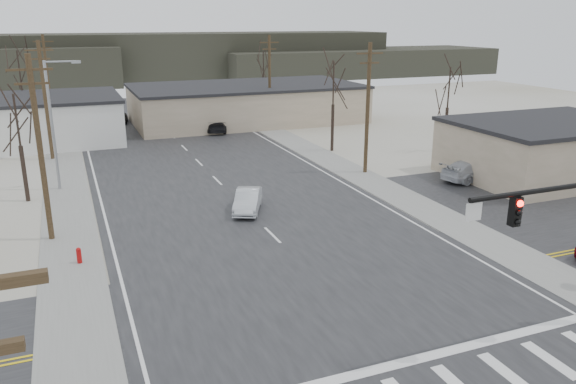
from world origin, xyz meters
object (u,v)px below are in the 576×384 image
at_px(sedan_crossing, 248,200).
at_px(car_far_a, 216,125).
at_px(car_far_b, 121,118).
at_px(fire_hydrant, 79,255).
at_px(car_parked_silver, 472,170).

relative_size(sedan_crossing, car_far_a, 0.81).
distance_m(car_far_a, car_far_b, 12.89).
bearing_deg(fire_hydrant, car_parked_silver, 10.12).
height_order(fire_hydrant, car_far_b, car_far_b).
height_order(car_far_a, car_parked_silver, car_parked_silver).
xyz_separation_m(car_far_a, car_parked_silver, (12.99, -25.66, 0.00)).
xyz_separation_m(sedan_crossing, car_parked_silver, (17.82, 0.50, 0.06)).
distance_m(fire_hydrant, car_far_a, 34.15).
bearing_deg(car_parked_silver, sedan_crossing, 83.01).
bearing_deg(sedan_crossing, fire_hydrant, -131.74).
bearing_deg(sedan_crossing, car_far_b, 121.10).
xyz_separation_m(fire_hydrant, sedan_crossing, (10.21, 4.50, 0.28)).
distance_m(sedan_crossing, car_far_b, 35.67).
distance_m(car_far_b, car_parked_silver, 41.25).
xyz_separation_m(car_far_a, car_far_b, (-8.95, 9.27, -0.13)).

